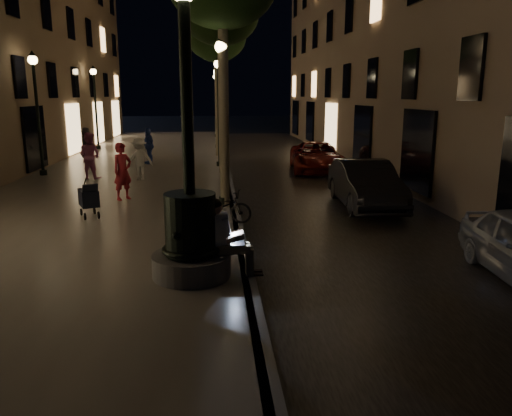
{
  "coord_description": "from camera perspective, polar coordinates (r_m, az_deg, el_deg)",
  "views": [
    {
      "loc": [
        -0.58,
        -6.5,
        3.36
      ],
      "look_at": [
        0.24,
        3.0,
        1.19
      ],
      "focal_mm": 35.0,
      "sensor_mm": 36.0,
      "label": 1
    }
  ],
  "objects": [
    {
      "name": "lamp_curb_c",
      "position": [
        30.5,
        -4.5,
        12.57
      ],
      "size": [
        0.36,
        0.36,
        4.81
      ],
      "color": "black",
      "rests_on": "promenade"
    },
    {
      "name": "pedestrian_red",
      "position": [
        15.77,
        -15.0,
        4.07
      ],
      "size": [
        0.75,
        0.75,
        1.75
      ],
      "primitive_type": "imported",
      "rotation": [
        0.0,
        0.0,
        0.77
      ],
      "color": "red",
      "rests_on": "promenade"
    },
    {
      "name": "building_right",
      "position": [
        27.0,
        19.56,
        20.97
      ],
      "size": [
        8.0,
        36.0,
        15.0
      ],
      "primitive_type": "cube",
      "color": "brown",
      "rests_on": "ground"
    },
    {
      "name": "seated_man_laptop",
      "position": [
        8.84,
        -3.48,
        -3.16
      ],
      "size": [
        1.02,
        0.35,
        1.39
      ],
      "color": "gray",
      "rests_on": "promenade"
    },
    {
      "name": "lamp_left_b",
      "position": [
        21.6,
        -23.82,
        11.45
      ],
      "size": [
        0.36,
        0.36,
        4.81
      ],
      "color": "black",
      "rests_on": "promenade"
    },
    {
      "name": "car_second",
      "position": [
        15.49,
        12.38,
        2.68
      ],
      "size": [
        1.65,
        4.35,
        1.42
      ],
      "primitive_type": "imported",
      "rotation": [
        0.0,
        0.0,
        -0.04
      ],
      "color": "black",
      "rests_on": "ground"
    },
    {
      "name": "tree_far",
      "position": [
        32.64,
        -4.48,
        18.21
      ],
      "size": [
        3.0,
        3.0,
        7.5
      ],
      "color": "#6B604C",
      "rests_on": "promenade"
    },
    {
      "name": "lamp_curb_b",
      "position": [
        22.5,
        -4.3,
        12.49
      ],
      "size": [
        0.36,
        0.36,
        4.81
      ],
      "color": "black",
      "rests_on": "promenade"
    },
    {
      "name": "curb_strip",
      "position": [
        21.75,
        -3.34,
        4.2
      ],
      "size": [
        0.25,
        45.0,
        0.2
      ],
      "primitive_type": "cube",
      "color": "#59595B",
      "rests_on": "ground"
    },
    {
      "name": "cobble_lane",
      "position": [
        22.05,
        4.5,
        4.06
      ],
      "size": [
        6.0,
        45.0,
        0.02
      ],
      "primitive_type": "cube",
      "color": "black",
      "rests_on": "ground"
    },
    {
      "name": "promenade",
      "position": [
        22.01,
        -13.83,
        3.95
      ],
      "size": [
        8.0,
        45.0,
        0.2
      ],
      "primitive_type": "cube",
      "color": "slate",
      "rests_on": "ground"
    },
    {
      "name": "fountain_lamppost",
      "position": [
        8.77,
        -7.51,
        -1.46
      ],
      "size": [
        1.4,
        1.4,
        5.21
      ],
      "color": "#59595B",
      "rests_on": "promenade"
    },
    {
      "name": "lamp_left_c",
      "position": [
        31.25,
        -17.92,
        12.01
      ],
      "size": [
        0.36,
        0.36,
        4.81
      ],
      "color": "black",
      "rests_on": "promenade"
    },
    {
      "name": "lamp_curb_a",
      "position": [
        14.5,
        -3.9,
        12.32
      ],
      "size": [
        0.36,
        0.36,
        4.81
      ],
      "color": "black",
      "rests_on": "promenade"
    },
    {
      "name": "ground",
      "position": [
        21.77,
        -3.34,
        3.94
      ],
      "size": [
        120.0,
        120.0,
        0.0
      ],
      "primitive_type": "plane",
      "color": "black",
      "rests_on": "ground"
    },
    {
      "name": "pedestrian_blue",
      "position": [
        23.84,
        -12.17,
        6.96
      ],
      "size": [
        0.84,
        1.05,
        1.67
      ],
      "primitive_type": "imported",
      "rotation": [
        0.0,
        0.0,
        5.24
      ],
      "color": "#294397",
      "rests_on": "promenade"
    },
    {
      "name": "tree_second",
      "position": [
        20.71,
        -4.09,
        21.07
      ],
      "size": [
        3.0,
        3.0,
        7.4
      ],
      "color": "#6B604C",
      "rests_on": "promenade"
    },
    {
      "name": "tree_third",
      "position": [
        26.64,
        -4.53,
        18.79
      ],
      "size": [
        3.0,
        3.0,
        7.2
      ],
      "color": "#6B604C",
      "rests_on": "promenade"
    },
    {
      "name": "car_third",
      "position": [
        22.45,
        6.93,
        5.81
      ],
      "size": [
        2.6,
        4.85,
        1.3
      ],
      "primitive_type": "imported",
      "rotation": [
        0.0,
        0.0,
        -0.1
      ],
      "color": "maroon",
      "rests_on": "ground"
    },
    {
      "name": "stroller",
      "position": [
        13.77,
        -18.57,
        1.09
      ],
      "size": [
        0.67,
        1.01,
        1.03
      ],
      "rotation": [
        0.0,
        0.0,
        0.4
      ],
      "color": "black",
      "rests_on": "promenade"
    },
    {
      "name": "pedestrian_pink",
      "position": [
        20.1,
        -18.47,
        5.68
      ],
      "size": [
        1.05,
        0.94,
        1.77
      ],
      "primitive_type": "imported",
      "rotation": [
        0.0,
        0.0,
        2.76
      ],
      "color": "#C6699E",
      "rests_on": "promenade"
    },
    {
      "name": "lamp_curb_d",
      "position": [
        38.5,
        -4.61,
        12.62
      ],
      "size": [
        0.36,
        0.36,
        4.81
      ],
      "color": "black",
      "rests_on": "promenade"
    },
    {
      "name": "bicycle",
      "position": [
        12.61,
        -3.98,
        0.23
      ],
      "size": [
        1.67,
        1.05,
        0.83
      ],
      "primitive_type": "imported",
      "rotation": [
        0.0,
        0.0,
        1.23
      ],
      "color": "black",
      "rests_on": "promenade"
    },
    {
      "name": "pedestrian_dark",
      "position": [
        26.44,
        -18.84,
        7.01
      ],
      "size": [
        0.63,
        0.85,
        1.57
      ],
      "primitive_type": "imported",
      "rotation": [
        0.0,
        0.0,
        1.75
      ],
      "color": "#2D2D32",
      "rests_on": "promenade"
    },
    {
      "name": "pedestrian_white",
      "position": [
        19.34,
        -13.19,
        5.48
      ],
      "size": [
        1.17,
        0.93,
        1.59
      ],
      "primitive_type": "imported",
      "rotation": [
        0.0,
        0.0,
        3.53
      ],
      "color": "white",
      "rests_on": "promenade"
    }
  ]
}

